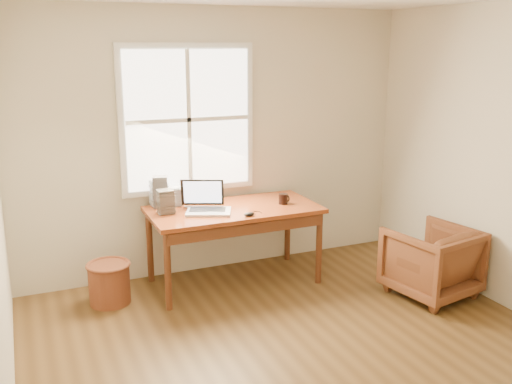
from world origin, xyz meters
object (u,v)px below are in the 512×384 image
at_px(armchair, 431,261).
at_px(coffee_mug, 283,199).
at_px(desk, 234,210).
at_px(cd_stack_a, 157,193).
at_px(wicker_stool, 109,284).
at_px(laptop, 208,197).

relative_size(armchair, coffee_mug, 7.22).
xyz_separation_m(desk, cd_stack_a, (-0.64, 0.35, 0.14)).
bearing_deg(wicker_stool, coffee_mug, -2.14).
height_order(desk, cd_stack_a, cd_stack_a).
distance_m(wicker_stool, cd_stack_a, 0.95).
xyz_separation_m(desk, coffee_mug, (0.49, -0.06, 0.07)).
bearing_deg(wicker_stool, laptop, -4.16).
xyz_separation_m(wicker_stool, laptop, (0.92, -0.07, 0.72)).
distance_m(armchair, cd_stack_a, 2.62).
height_order(wicker_stool, cd_stack_a, cd_stack_a).
distance_m(wicker_stool, laptop, 1.17).
distance_m(coffee_mug, cd_stack_a, 1.21).
bearing_deg(laptop, desk, 36.86).
relative_size(coffee_mug, cd_stack_a, 0.40).
relative_size(armchair, laptop, 1.69).
height_order(desk, coffee_mug, coffee_mug).
height_order(laptop, coffee_mug, laptop).
xyz_separation_m(armchair, laptop, (-1.82, 0.91, 0.58)).
bearing_deg(armchair, coffee_mug, -51.27).
bearing_deg(wicker_stool, desk, 0.00).
xyz_separation_m(coffee_mug, cd_stack_a, (-1.13, 0.41, 0.08)).
bearing_deg(wicker_stool, cd_stack_a, 32.63).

